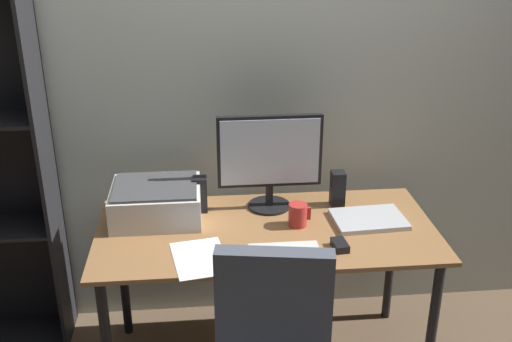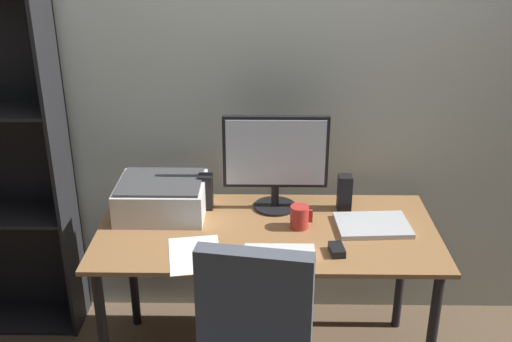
{
  "view_description": "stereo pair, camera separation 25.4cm",
  "coord_description": "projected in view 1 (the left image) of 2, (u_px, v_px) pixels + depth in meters",
  "views": [
    {
      "loc": [
        -0.27,
        -2.35,
        2.04
      ],
      "look_at": [
        -0.05,
        -0.03,
        1.03
      ],
      "focal_mm": 42.52,
      "sensor_mm": 36.0,
      "label": 1
    },
    {
      "loc": [
        -0.02,
        -2.36,
        2.04
      ],
      "look_at": [
        -0.05,
        -0.03,
        1.03
      ],
      "focal_mm": 42.52,
      "sensor_mm": 36.0,
      "label": 2
    }
  ],
  "objects": [
    {
      "name": "paper_sheet",
      "position": [
        200.0,
        258.0,
        2.46
      ],
      "size": [
        0.26,
        0.33,
        0.0
      ],
      "primitive_type": "cube",
      "rotation": [
        0.0,
        0.0,
        0.17
      ],
      "color": "white",
      "rests_on": "desk"
    },
    {
      "name": "desk",
      "position": [
        266.0,
        246.0,
        2.72
      ],
      "size": [
        1.5,
        0.71,
        0.74
      ],
      "color": "olive",
      "rests_on": "ground"
    },
    {
      "name": "coffee_mug",
      "position": [
        298.0,
        215.0,
        2.69
      ],
      "size": [
        0.1,
        0.08,
        0.1
      ],
      "color": "#B72D28",
      "rests_on": "desk"
    },
    {
      "name": "printer",
      "position": [
        156.0,
        202.0,
        2.75
      ],
      "size": [
        0.4,
        0.34,
        0.16
      ],
      "color": "silver",
      "rests_on": "desk"
    },
    {
      "name": "mouse",
      "position": [
        340.0,
        245.0,
        2.52
      ],
      "size": [
        0.07,
        0.1,
        0.03
      ],
      "primitive_type": "cube",
      "rotation": [
        0.0,
        0.0,
        0.11
      ],
      "color": "black",
      "rests_on": "desk"
    },
    {
      "name": "speaker_left",
      "position": [
        200.0,
        194.0,
        2.81
      ],
      "size": [
        0.06,
        0.07,
        0.17
      ],
      "primitive_type": "cube",
      "color": "black",
      "rests_on": "desk"
    },
    {
      "name": "speaker_right",
      "position": [
        338.0,
        189.0,
        2.87
      ],
      "size": [
        0.06,
        0.07,
        0.17
      ],
      "primitive_type": "cube",
      "color": "black",
      "rests_on": "desk"
    },
    {
      "name": "laptop",
      "position": [
        369.0,
        219.0,
        2.74
      ],
      "size": [
        0.33,
        0.25,
        0.02
      ],
      "primitive_type": "cube",
      "rotation": [
        0.0,
        0.0,
        0.06
      ],
      "color": "#B7BABC",
      "rests_on": "desk"
    },
    {
      "name": "keyboard",
      "position": [
        284.0,
        251.0,
        2.49
      ],
      "size": [
        0.29,
        0.11,
        0.02
      ],
      "primitive_type": "cube",
      "rotation": [
        0.0,
        0.0,
        0.0
      ],
      "color": "silver",
      "rests_on": "desk"
    },
    {
      "name": "monitor",
      "position": [
        270.0,
        157.0,
        2.78
      ],
      "size": [
        0.48,
        0.2,
        0.46
      ],
      "color": "black",
      "rests_on": "desk"
    },
    {
      "name": "back_wall",
      "position": [
        255.0,
        75.0,
        2.94
      ],
      "size": [
        6.4,
        0.1,
        2.6
      ],
      "primitive_type": "cube",
      "color": "beige",
      "rests_on": "ground"
    }
  ]
}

